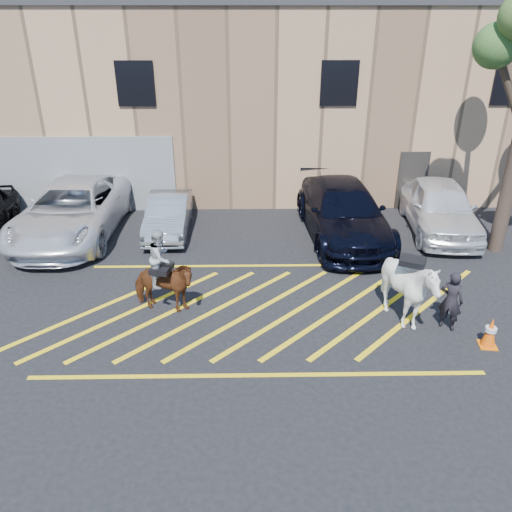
{
  "coord_description": "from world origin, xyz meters",
  "views": [
    {
      "loc": [
        -0.18,
        -11.01,
        6.77
      ],
      "look_at": [
        0.02,
        0.2,
        1.3
      ],
      "focal_mm": 35.0,
      "sensor_mm": 36.0,
      "label": 1
    }
  ],
  "objects_px": {
    "mounted_bay": "(163,279)",
    "saddled_white": "(408,289)",
    "car_white_pickup": "(73,210)",
    "traffic_cone": "(490,332)",
    "car_blue_suv": "(343,211)",
    "handler": "(451,301)",
    "car_silver_sedan": "(169,214)",
    "car_white_suv": "(440,207)"
  },
  "relations": [
    {
      "from": "car_silver_sedan",
      "to": "traffic_cone",
      "type": "relative_size",
      "value": 5.26
    },
    {
      "from": "handler",
      "to": "car_blue_suv",
      "type": "bearing_deg",
      "value": -37.53
    },
    {
      "from": "car_blue_suv",
      "to": "mounted_bay",
      "type": "xyz_separation_m",
      "value": [
        -5.26,
        -4.65,
        0.02
      ]
    },
    {
      "from": "car_silver_sedan",
      "to": "mounted_bay",
      "type": "xyz_separation_m",
      "value": [
        0.59,
        -5.09,
        0.26
      ]
    },
    {
      "from": "car_white_suv",
      "to": "car_blue_suv",
      "type": "bearing_deg",
      "value": -167.23
    },
    {
      "from": "car_white_pickup",
      "to": "traffic_cone",
      "type": "distance_m",
      "value": 13.0
    },
    {
      "from": "car_white_pickup",
      "to": "saddled_white",
      "type": "distance_m",
      "value": 11.1
    },
    {
      "from": "mounted_bay",
      "to": "traffic_cone",
      "type": "bearing_deg",
      "value": -12.18
    },
    {
      "from": "traffic_cone",
      "to": "car_white_suv",
      "type": "bearing_deg",
      "value": 80.44
    },
    {
      "from": "car_white_suv",
      "to": "saddled_white",
      "type": "bearing_deg",
      "value": -109.81
    },
    {
      "from": "car_silver_sedan",
      "to": "handler",
      "type": "distance_m",
      "value": 9.52
    },
    {
      "from": "mounted_bay",
      "to": "saddled_white",
      "type": "relative_size",
      "value": 1.0
    },
    {
      "from": "car_silver_sedan",
      "to": "car_blue_suv",
      "type": "height_order",
      "value": "car_blue_suv"
    },
    {
      "from": "mounted_bay",
      "to": "saddled_white",
      "type": "height_order",
      "value": "mounted_bay"
    },
    {
      "from": "car_silver_sedan",
      "to": "handler",
      "type": "bearing_deg",
      "value": -40.1
    },
    {
      "from": "car_blue_suv",
      "to": "mounted_bay",
      "type": "height_order",
      "value": "mounted_bay"
    },
    {
      "from": "car_blue_suv",
      "to": "car_white_suv",
      "type": "xyz_separation_m",
      "value": [
        3.37,
        0.4,
        -0.01
      ]
    },
    {
      "from": "mounted_bay",
      "to": "car_white_pickup",
      "type": "bearing_deg",
      "value": 127.15
    },
    {
      "from": "handler",
      "to": "mounted_bay",
      "type": "distance_m",
      "value": 6.89
    },
    {
      "from": "car_white_pickup",
      "to": "traffic_cone",
      "type": "xyz_separation_m",
      "value": [
        11.23,
        -6.54,
        -0.51
      ]
    },
    {
      "from": "car_white_pickup",
      "to": "car_silver_sedan",
      "type": "relative_size",
      "value": 1.64
    },
    {
      "from": "mounted_bay",
      "to": "handler",
      "type": "bearing_deg",
      "value": -7.3
    },
    {
      "from": "saddled_white",
      "to": "car_white_suv",
      "type": "bearing_deg",
      "value": 64.26
    },
    {
      "from": "car_blue_suv",
      "to": "handler",
      "type": "distance_m",
      "value": 5.75
    },
    {
      "from": "car_silver_sedan",
      "to": "saddled_white",
      "type": "bearing_deg",
      "value": -43.1
    },
    {
      "from": "car_blue_suv",
      "to": "handler",
      "type": "height_order",
      "value": "car_blue_suv"
    },
    {
      "from": "traffic_cone",
      "to": "car_white_pickup",
      "type": "bearing_deg",
      "value": 149.79
    },
    {
      "from": "car_silver_sedan",
      "to": "mounted_bay",
      "type": "height_order",
      "value": "mounted_bay"
    },
    {
      "from": "handler",
      "to": "car_white_pickup",
      "type": "bearing_deg",
      "value": 7.84
    },
    {
      "from": "traffic_cone",
      "to": "saddled_white",
      "type": "bearing_deg",
      "value": 150.11
    },
    {
      "from": "car_white_pickup",
      "to": "car_white_suv",
      "type": "distance_m",
      "value": 12.35
    },
    {
      "from": "car_blue_suv",
      "to": "traffic_cone",
      "type": "xyz_separation_m",
      "value": [
        2.24,
        -6.27,
        -0.5
      ]
    },
    {
      "from": "car_silver_sedan",
      "to": "saddled_white",
      "type": "distance_m",
      "value": 8.66
    },
    {
      "from": "mounted_bay",
      "to": "car_blue_suv",
      "type": "bearing_deg",
      "value": 41.5
    },
    {
      "from": "handler",
      "to": "traffic_cone",
      "type": "relative_size",
      "value": 2.04
    },
    {
      "from": "car_silver_sedan",
      "to": "mounted_bay",
      "type": "relative_size",
      "value": 1.74
    },
    {
      "from": "car_white_pickup",
      "to": "car_silver_sedan",
      "type": "bearing_deg",
      "value": 4.16
    },
    {
      "from": "car_white_pickup",
      "to": "car_white_suv",
      "type": "xyz_separation_m",
      "value": [
        12.35,
        0.14,
        -0.02
      ]
    },
    {
      "from": "car_silver_sedan",
      "to": "saddled_white",
      "type": "xyz_separation_m",
      "value": [
        6.45,
        -5.77,
        0.31
      ]
    },
    {
      "from": "car_white_pickup",
      "to": "car_blue_suv",
      "type": "distance_m",
      "value": 8.99
    },
    {
      "from": "car_white_pickup",
      "to": "mounted_bay",
      "type": "bearing_deg",
      "value": -51.84
    },
    {
      "from": "car_white_pickup",
      "to": "car_silver_sedan",
      "type": "xyz_separation_m",
      "value": [
        3.14,
        0.17,
        -0.24
      ]
    }
  ]
}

